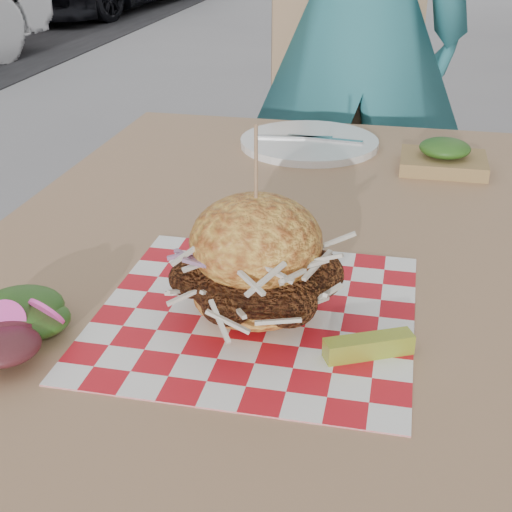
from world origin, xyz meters
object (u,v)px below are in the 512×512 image
(diner, at_px, (358,31))
(patio_chair, at_px, (330,148))
(patio_table, at_px, (266,282))
(sandwich, at_px, (256,265))

(diner, relative_size, patio_chair, 1.82)
(patio_table, relative_size, patio_chair, 1.26)
(patio_table, distance_m, sandwich, 0.26)
(diner, distance_m, patio_chair, 0.33)
(diner, bearing_deg, patio_table, 79.50)
(patio_table, bearing_deg, patio_chair, 91.32)
(diner, distance_m, sandwich, 1.33)
(diner, relative_size, sandwich, 7.76)
(patio_table, xyz_separation_m, patio_chair, (-0.02, 1.04, -0.12))
(patio_table, bearing_deg, sandwich, -81.71)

